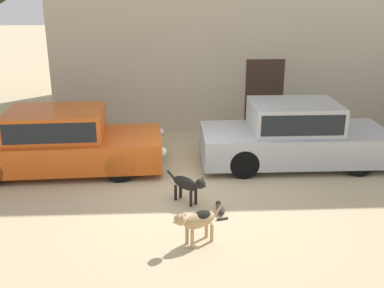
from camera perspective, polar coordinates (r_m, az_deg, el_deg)
The scene contains 6 objects.
ground_plane at distance 9.94m, azimuth -0.48°, elevation -5.29°, with size 80.00×80.00×0.00m, color tan.
parked_sedan_nearest at distance 10.99m, azimuth -16.13°, elevation 0.36°, with size 4.86×1.98×1.44m.
parked_sedan_second at distance 11.19m, azimuth 12.51°, elevation 1.18°, with size 4.53×1.79×1.52m.
stray_dog_spotted at distance 9.06m, azimuth -0.43°, elevation -5.02°, with size 0.80×0.81×0.65m.
stray_dog_tan at distance 7.71m, azimuth 0.66°, elevation -9.40°, with size 0.89×0.56×0.67m.
stray_cat at distance 8.88m, azimuth 3.51°, elevation -8.01°, with size 0.22×0.59×0.15m.
Camera 1 is at (-0.35, -9.03, 4.15)m, focal length 43.12 mm.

